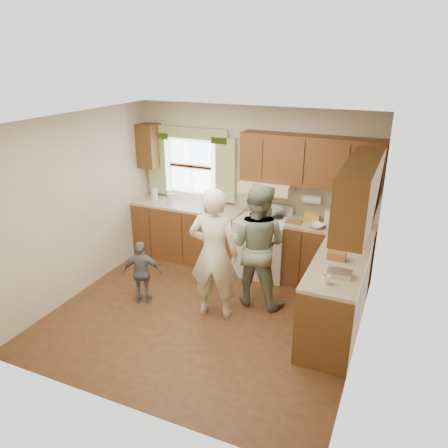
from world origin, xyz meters
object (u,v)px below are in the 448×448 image
at_px(stove, 263,245).
at_px(woman_right, 257,245).
at_px(woman_left, 214,254).
at_px(child, 142,272).

xyz_separation_m(stove, woman_right, (0.19, -0.85, 0.38)).
xyz_separation_m(woman_left, child, (-1.01, -0.12, -0.42)).
bearing_deg(woman_right, child, 25.40).
bearing_deg(woman_left, child, -3.90).
distance_m(stove, woman_right, 0.95).
bearing_deg(woman_left, woman_right, -138.56).
bearing_deg(stove, woman_right, -77.26).
height_order(woman_left, woman_right, woman_left).
bearing_deg(child, woman_right, -179.20).
relative_size(woman_right, child, 1.90).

